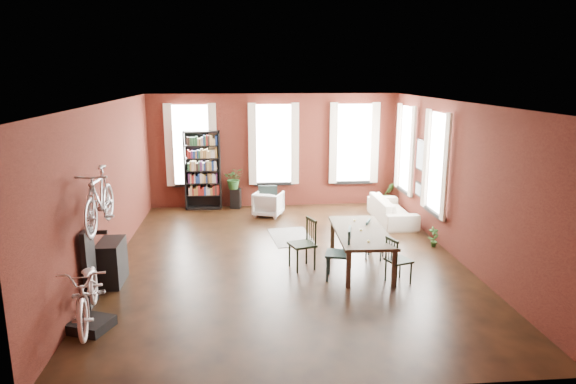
{
  "coord_description": "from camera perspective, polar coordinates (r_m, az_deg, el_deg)",
  "views": [
    {
      "loc": [
        -0.85,
        -9.93,
        3.75
      ],
      "look_at": [
        0.07,
        0.6,
        1.3
      ],
      "focal_mm": 32.0,
      "sensor_mm": 36.0,
      "label": 1
    }
  ],
  "objects": [
    {
      "name": "plant_stand",
      "position": [
        14.65,
        -5.83,
        -0.7
      ],
      "size": [
        0.32,
        0.32,
        0.56
      ],
      "primitive_type": "cube",
      "rotation": [
        0.0,
        0.0,
        -0.18
      ],
      "color": "black",
      "rests_on": "ground"
    },
    {
      "name": "dining_chair_d",
      "position": [
        10.77,
        9.66,
        -5.24
      ],
      "size": [
        0.49,
        0.49,
        0.8
      ],
      "primitive_type": "cube",
      "rotation": [
        0.0,
        0.0,
        1.15
      ],
      "color": "#1A393B",
      "rests_on": "ground"
    },
    {
      "name": "dining_chair_c",
      "position": [
        9.63,
        12.21,
        -7.41
      ],
      "size": [
        0.51,
        0.51,
        0.86
      ],
      "primitive_type": "cube",
      "rotation": [
        0.0,
        0.0,
        1.92
      ],
      "color": "black",
      "rests_on": "ground"
    },
    {
      "name": "bookshelf",
      "position": [
        14.52,
        -9.46,
        2.38
      ],
      "size": [
        1.0,
        0.32,
        2.2
      ],
      "primitive_type": "cube",
      "color": "black",
      "rests_on": "ground"
    },
    {
      "name": "dining_table",
      "position": [
        10.27,
        8.06,
        -6.28
      ],
      "size": [
        1.05,
        2.19,
        0.74
      ],
      "primitive_type": "cube",
      "rotation": [
        0.0,
        0.0,
        -0.03
      ],
      "color": "#453929",
      "rests_on": "ground"
    },
    {
      "name": "bicycle_hung",
      "position": [
        8.6,
        -20.41,
        1.4
      ],
      "size": [
        0.47,
        1.0,
        1.66
      ],
      "primitive_type": "imported",
      "color": "#A5A8AD",
      "rests_on": "bike_wall_rack"
    },
    {
      "name": "bike_wall_rack",
      "position": [
        9.07,
        -21.2,
        -7.85
      ],
      "size": [
        0.16,
        0.6,
        1.3
      ],
      "primitive_type": "cube",
      "color": "black",
      "rests_on": "ground"
    },
    {
      "name": "plant_small",
      "position": [
        11.83,
        15.85,
        -5.51
      ],
      "size": [
        0.36,
        0.5,
        0.16
      ],
      "primitive_type": "imported",
      "rotation": [
        0.0,
        0.0,
        0.3
      ],
      "color": "#2D6126",
      "rests_on": "ground"
    },
    {
      "name": "bicycle_floor",
      "position": [
        8.04,
        -21.55,
        -7.39
      ],
      "size": [
        0.78,
        1.05,
        1.82
      ],
      "primitive_type": "imported",
      "rotation": [
        0.0,
        0.0,
        0.16
      ],
      "color": "beige",
      "rests_on": "bike_trainer"
    },
    {
      "name": "dining_chair_a",
      "position": [
        9.6,
        5.61,
        -6.82
      ],
      "size": [
        0.56,
        0.56,
        0.99
      ],
      "primitive_type": "cube",
      "rotation": [
        0.0,
        0.0,
        -1.83
      ],
      "color": "#1A393A",
      "rests_on": "ground"
    },
    {
      "name": "plant_by_sofa",
      "position": [
        15.02,
        11.03,
        -1.0
      ],
      "size": [
        0.49,
        0.76,
        0.32
      ],
      "primitive_type": "imported",
      "rotation": [
        0.0,
        0.0,
        0.13
      ],
      "color": "#305C25",
      "rests_on": "ground"
    },
    {
      "name": "dining_chair_b",
      "position": [
        10.05,
        1.58,
        -5.82
      ],
      "size": [
        0.58,
        0.58,
        0.99
      ],
      "primitive_type": "cube",
      "rotation": [
        0.0,
        0.0,
        -1.24
      ],
      "color": "black",
      "rests_on": "ground"
    },
    {
      "name": "white_armchair",
      "position": [
        13.76,
        -2.2,
        -1.19
      ],
      "size": [
        0.89,
        0.87,
        0.72
      ],
      "primitive_type": "imported",
      "rotation": [
        0.0,
        0.0,
        2.78
      ],
      "color": "silver",
      "rests_on": "ground"
    },
    {
      "name": "console_table",
      "position": [
        9.93,
        -19.0,
        -7.39
      ],
      "size": [
        0.4,
        0.8,
        0.8
      ],
      "primitive_type": "cube",
      "color": "black",
      "rests_on": "ground"
    },
    {
      "name": "striped_rug",
      "position": [
        12.07,
        0.36,
        -5.0
      ],
      "size": [
        1.06,
        1.54,
        0.01
      ],
      "primitive_type": "cube",
      "rotation": [
        0.0,
        0.0,
        0.12
      ],
      "color": "black",
      "rests_on": "ground"
    },
    {
      "name": "room",
      "position": [
        10.72,
        0.95,
        4.42
      ],
      "size": [
        9.0,
        9.04,
        3.22
      ],
      "color": "black",
      "rests_on": "ground"
    },
    {
      "name": "bike_trainer",
      "position": [
        8.46,
        -21.01,
        -13.61
      ],
      "size": [
        0.69,
        0.69,
        0.16
      ],
      "primitive_type": "cube",
      "rotation": [
        0.0,
        0.0,
        -0.38
      ],
      "color": "black",
      "rests_on": "ground"
    },
    {
      "name": "plant_on_stand",
      "position": [
        14.51,
        -6.01,
        1.26
      ],
      "size": [
        0.57,
        0.63,
        0.47
      ],
      "primitive_type": "imported",
      "rotation": [
        0.0,
        0.0,
        0.04
      ],
      "color": "#255722",
      "rests_on": "plant_stand"
    },
    {
      "name": "cream_sofa",
      "position": [
        13.51,
        11.51,
        -1.52
      ],
      "size": [
        0.61,
        2.08,
        0.81
      ],
      "primitive_type": "imported",
      "rotation": [
        0.0,
        0.0,
        1.57
      ],
      "color": "beige",
      "rests_on": "ground"
    }
  ]
}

